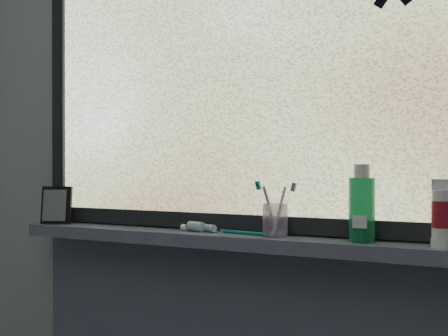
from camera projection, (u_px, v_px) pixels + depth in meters
wall_back at (259, 158)px, 1.55m from camera, size 3.00×0.01×2.50m
windowsill at (250, 242)px, 1.48m from camera, size 1.62×0.14×0.04m
window_pane at (257, 67)px, 1.53m from camera, size 1.50×0.01×1.00m
frame_bottom at (256, 223)px, 1.53m from camera, size 1.60×0.03×0.05m
frame_left at (60, 84)px, 1.85m from camera, size 0.05×0.03×1.10m
vanity_mirror at (57, 205)px, 1.77m from camera, size 0.12×0.09×0.13m
toothpaste_tube at (201, 227)px, 1.56m from camera, size 0.17×0.10×0.03m
toothbrush_cup at (275, 220)px, 1.45m from camera, size 0.08×0.08×0.10m
toothbrush_lying at (247, 232)px, 1.49m from camera, size 0.23×0.05×0.02m
mouthwash_bottle at (362, 203)px, 1.35m from camera, size 0.07×0.07×0.17m
cream_tube at (442, 211)px, 1.25m from camera, size 0.06×0.06×0.12m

